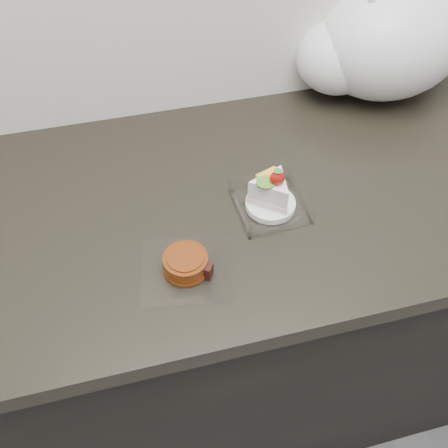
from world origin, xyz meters
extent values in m
cube|color=black|center=(0.00, 1.69, 0.43)|extent=(2.00, 0.60, 0.86)
cube|color=black|center=(0.00, 1.69, 0.88)|extent=(2.04, 0.64, 0.04)
cube|color=white|center=(0.06, 1.64, 0.90)|extent=(0.14, 0.14, 0.00)
cylinder|color=white|center=(0.06, 1.64, 0.91)|extent=(0.10, 0.10, 0.01)
ellipsoid|color=red|center=(0.06, 1.63, 0.99)|extent=(0.03, 0.02, 0.03)
cone|color=#2D7223|center=(0.06, 1.63, 1.00)|extent=(0.02, 0.02, 0.01)
cylinder|color=#5C9D2D|center=(0.04, 1.63, 0.98)|extent=(0.03, 0.03, 0.00)
cube|color=#FFA930|center=(0.05, 1.66, 0.98)|extent=(0.05, 0.03, 0.00)
cube|color=white|center=(-0.13, 1.53, 0.90)|extent=(0.18, 0.17, 0.00)
cylinder|color=maroon|center=(-0.13, 1.53, 0.92)|extent=(0.08, 0.08, 0.03)
cylinder|color=maroon|center=(-0.13, 1.53, 0.91)|extent=(0.08, 0.08, 0.01)
cylinder|color=maroon|center=(-0.13, 1.53, 0.94)|extent=(0.06, 0.06, 0.00)
cube|color=black|center=(-0.10, 1.51, 0.92)|extent=(0.03, 0.03, 0.03)
ellipsoid|color=white|center=(0.43, 1.95, 1.03)|extent=(0.37, 0.29, 0.26)
ellipsoid|color=white|center=(0.32, 1.96, 1.00)|extent=(0.22, 0.20, 0.17)
camera|label=1|loc=(-0.19, 1.02, 1.61)|focal=40.00mm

